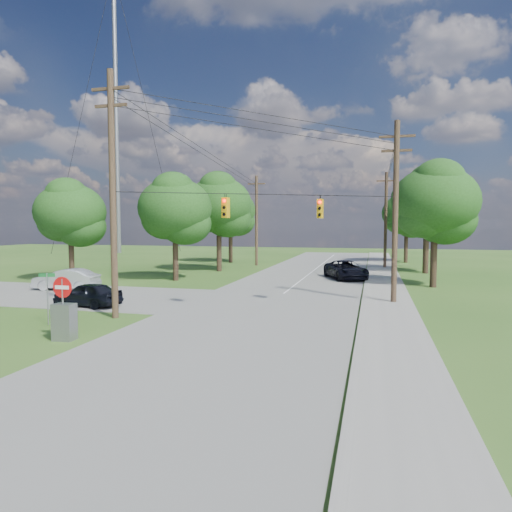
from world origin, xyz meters
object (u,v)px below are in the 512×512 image
(car_cross_dark, at_px, (88,294))
(control_cabinet, at_px, (64,322))
(pole_sw, at_px, (113,191))
(pole_north_w, at_px, (256,220))
(pole_north_e, at_px, (386,219))
(car_cross_silver, at_px, (66,279))
(car_main_north, at_px, (346,270))
(do_not_enter_sign, at_px, (62,294))
(pole_ne, at_px, (395,209))

(car_cross_dark, height_order, control_cabinet, control_cabinet)
(pole_sw, xyz_separation_m, pole_north_w, (-0.40, 29.60, -1.10))
(pole_north_e, xyz_separation_m, car_cross_dark, (-16.65, -27.30, -4.42))
(car_cross_silver, bearing_deg, car_cross_dark, 39.02)
(car_main_north, bearing_deg, do_not_enter_sign, -134.48)
(pole_north_w, xyz_separation_m, car_main_north, (10.50, -10.61, -4.33))
(pole_sw, height_order, pole_north_e, pole_sw)
(pole_north_e, relative_size, control_cabinet, 6.81)
(pole_sw, bearing_deg, car_cross_silver, 138.48)
(pole_north_e, bearing_deg, car_cross_silver, -134.80)
(car_cross_dark, bearing_deg, car_cross_silver, -128.02)
(car_cross_dark, bearing_deg, pole_ne, 113.98)
(pole_ne, relative_size, car_cross_silver, 2.33)
(car_cross_dark, xyz_separation_m, control_cabinet, (3.59, -6.70, 0.03))
(pole_ne, distance_m, car_cross_dark, 18.11)
(pole_sw, xyz_separation_m, pole_ne, (13.50, 7.60, -0.76))
(pole_sw, distance_m, control_cabinet, 7.05)
(pole_north_w, bearing_deg, control_cabinet, -88.58)
(car_cross_silver, relative_size, do_not_enter_sign, 1.76)
(car_cross_dark, distance_m, do_not_enter_sign, 7.67)
(car_cross_silver, xyz_separation_m, car_main_north, (18.56, 11.50, 0.02))
(car_cross_silver, bearing_deg, car_main_north, 115.14)
(pole_sw, height_order, do_not_enter_sign, pole_sw)
(car_cross_dark, relative_size, do_not_enter_sign, 1.55)
(pole_sw, xyz_separation_m, car_cross_silver, (-8.46, 7.49, -5.45))
(car_main_north, relative_size, control_cabinet, 3.76)
(pole_ne, height_order, car_cross_dark, pole_ne)
(control_cabinet, bearing_deg, pole_north_w, 87.69)
(car_cross_silver, relative_size, control_cabinet, 3.07)
(pole_ne, xyz_separation_m, car_cross_dark, (-16.65, -5.30, -4.76))
(pole_ne, xyz_separation_m, car_main_north, (-3.40, 11.39, -4.67))
(car_cross_dark, bearing_deg, pole_north_e, 154.94)
(pole_sw, distance_m, do_not_enter_sign, 6.22)
(car_cross_dark, xyz_separation_m, do_not_enter_sign, (3.54, -6.70, 1.14))
(pole_sw, distance_m, car_cross_silver, 12.55)
(car_cross_silver, bearing_deg, pole_ne, 83.65)
(pole_north_w, relative_size, car_cross_silver, 2.22)
(pole_ne, bearing_deg, pole_sw, -150.62)
(car_cross_dark, bearing_deg, control_cabinet, 34.50)
(pole_north_e, relative_size, car_main_north, 1.81)
(pole_north_w, bearing_deg, pole_sw, -89.23)
(pole_sw, height_order, car_main_north, pole_sw)
(car_cross_silver, distance_m, control_cabinet, 14.85)
(pole_north_w, relative_size, car_cross_dark, 2.53)
(do_not_enter_sign, bearing_deg, pole_north_e, 68.44)
(pole_sw, xyz_separation_m, do_not_enter_sign, (0.40, -4.40, -4.38))
(pole_sw, bearing_deg, car_cross_dark, 143.86)
(pole_ne, height_order, car_main_north, pole_ne)
(pole_north_e, bearing_deg, car_main_north, -107.77)
(pole_ne, relative_size, car_cross_dark, 2.65)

